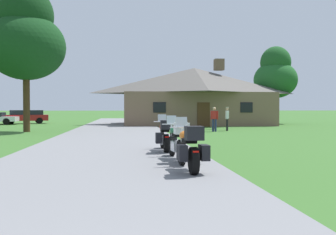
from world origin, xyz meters
TOP-DOWN VIEW (x-y plane):
  - ground_plane at (0.00, 20.00)m, footprint 500.00×500.00m
  - asphalt_driveway at (0.00, 18.00)m, footprint 6.40×80.00m
  - motorcycle_orange_nearest_to_camera at (2.16, 7.91)m, footprint 0.76×2.08m
  - motorcycle_green_second_in_row at (2.16, 10.09)m, footprint 0.66×2.08m
  - motorcycle_red_farthest_in_row at (2.01, 12.36)m, footprint 0.72×2.08m
  - stone_lodge at (7.30, 35.86)m, footprint 14.50×9.48m
  - bystander_gray_shirt_near_lodge at (7.21, 27.01)m, footprint 0.55×0.26m
  - bystander_red_shirt_beside_signpost at (6.63, 24.40)m, footprint 0.48×0.38m
  - bystander_white_shirt_by_tree at (7.74, 25.20)m, footprint 0.32×0.53m
  - tree_right_of_lodge at (16.22, 37.53)m, footprint 4.51×4.51m
  - tree_left_near at (-6.02, 25.34)m, footprint 5.22×5.22m
  - parked_red_suv_far_left at (-9.77, 39.63)m, footprint 4.94×3.11m

SIDE VIEW (x-z plane):
  - ground_plane at x=0.00m, z-range 0.00..0.00m
  - asphalt_driveway at x=0.00m, z-range 0.00..0.06m
  - motorcycle_orange_nearest_to_camera at x=2.16m, z-range -0.04..1.26m
  - motorcycle_red_farthest_in_row at x=2.01m, z-range -0.04..1.26m
  - motorcycle_green_second_in_row at x=2.16m, z-range -0.03..1.27m
  - parked_red_suv_far_left at x=-9.77m, z-range 0.08..1.48m
  - bystander_red_shirt_beside_signpost at x=6.63m, z-range 0.10..1.76m
  - bystander_gray_shirt_near_lodge at x=7.21m, z-range 0.11..1.79m
  - bystander_white_shirt_by_tree at x=7.74m, z-range 0.11..1.79m
  - stone_lodge at x=7.30m, z-range -0.37..6.08m
  - tree_right_of_lodge at x=16.22m, z-range 1.06..9.14m
  - tree_left_near at x=-6.02m, z-range 1.44..11.19m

